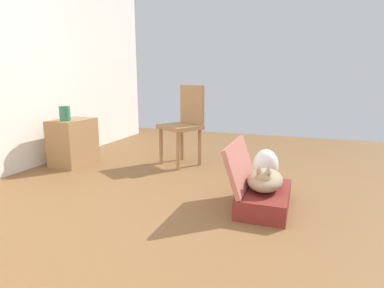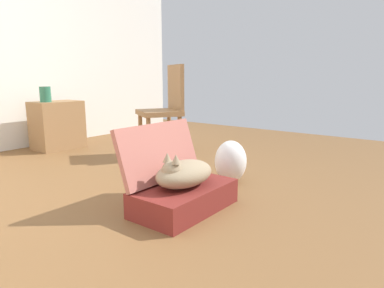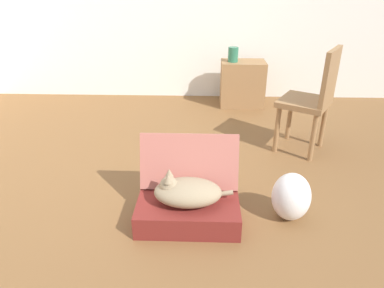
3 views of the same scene
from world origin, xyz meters
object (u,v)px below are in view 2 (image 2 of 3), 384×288
object	(u,v)px
cat	(183,173)
side_table	(58,125)
plastic_bag_white	(231,161)
chair	(166,107)
vase_tall	(45,94)
suitcase_base	(185,198)

from	to	relation	value
cat	side_table	size ratio (longest dim) A/B	0.93
plastic_bag_white	chair	distance (m)	1.16
side_table	chair	xyz separation A→B (m)	(0.49, -1.28, 0.25)
cat	vase_tall	size ratio (longest dim) A/B	2.98
side_table	chair	distance (m)	1.40
plastic_bag_white	chair	bearing A→B (deg)	69.95
plastic_bag_white	vase_tall	world-z (taller)	vase_tall
cat	suitcase_base	bearing A→B (deg)	-1.99
suitcase_base	vase_tall	distance (m)	2.47
suitcase_base	cat	world-z (taller)	cat
suitcase_base	cat	distance (m)	0.17
suitcase_base	side_table	size ratio (longest dim) A/B	1.21
suitcase_base	side_table	bearing A→B (deg)	76.51
vase_tall	chair	world-z (taller)	chair
cat	chair	bearing A→B (deg)	45.91
side_table	chair	size ratio (longest dim) A/B	0.58
plastic_bag_white	vase_tall	bearing A→B (deg)	96.18
vase_tall	plastic_bag_white	bearing A→B (deg)	-83.82
side_table	vase_tall	xyz separation A→B (m)	(-0.13, -0.03, 0.37)
plastic_bag_white	vase_tall	distance (m)	2.35
cat	chair	distance (m)	1.57
cat	chair	xyz separation A→B (m)	(1.08, 1.11, 0.28)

